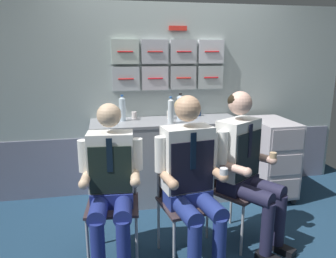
{
  "coord_description": "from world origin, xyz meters",
  "views": [
    {
      "loc": [
        -0.79,
        -2.27,
        1.63
      ],
      "look_at": [
        -0.23,
        0.54,
        0.94
      ],
      "focal_mm": 34.54,
      "sensor_mm": 36.0,
      "label": 1
    }
  ],
  "objects_px": {
    "folding_chair_right": "(183,190)",
    "crew_member_right": "(191,174)",
    "crew_member_left": "(111,180)",
    "espresso_cup_small": "(170,115)",
    "folding_chair_by_counter": "(229,178)",
    "service_trolley": "(271,156)",
    "water_bottle_clear": "(122,109)",
    "folding_chair_left": "(113,190)",
    "crew_member_by_counter": "(246,162)"
  },
  "relations": [
    {
      "from": "crew_member_left",
      "to": "folding_chair_by_counter",
      "type": "relative_size",
      "value": 1.45
    },
    {
      "from": "service_trolley",
      "to": "crew_member_by_counter",
      "type": "height_order",
      "value": "crew_member_by_counter"
    },
    {
      "from": "folding_chair_left",
      "to": "crew_member_left",
      "type": "height_order",
      "value": "crew_member_left"
    },
    {
      "from": "folding_chair_by_counter",
      "to": "espresso_cup_small",
      "type": "xyz_separation_m",
      "value": [
        -0.33,
        0.95,
        0.41
      ]
    },
    {
      "from": "service_trolley",
      "to": "espresso_cup_small",
      "type": "relative_size",
      "value": 10.21
    },
    {
      "from": "folding_chair_by_counter",
      "to": "water_bottle_clear",
      "type": "height_order",
      "value": "water_bottle_clear"
    },
    {
      "from": "service_trolley",
      "to": "water_bottle_clear",
      "type": "xyz_separation_m",
      "value": [
        -1.64,
        0.24,
        0.56
      ]
    },
    {
      "from": "crew_member_right",
      "to": "water_bottle_clear",
      "type": "xyz_separation_m",
      "value": [
        -0.43,
        1.24,
        0.3
      ]
    },
    {
      "from": "folding_chair_right",
      "to": "water_bottle_clear",
      "type": "distance_m",
      "value": 1.25
    },
    {
      "from": "crew_member_left",
      "to": "crew_member_by_counter",
      "type": "distance_m",
      "value": 1.11
    },
    {
      "from": "service_trolley",
      "to": "crew_member_right",
      "type": "height_order",
      "value": "crew_member_right"
    },
    {
      "from": "crew_member_right",
      "to": "folding_chair_by_counter",
      "type": "height_order",
      "value": "crew_member_right"
    },
    {
      "from": "crew_member_right",
      "to": "espresso_cup_small",
      "type": "distance_m",
      "value": 1.28
    },
    {
      "from": "crew_member_left",
      "to": "espresso_cup_small",
      "type": "relative_size",
      "value": 14.54
    },
    {
      "from": "folding_chair_right",
      "to": "crew_member_left",
      "type": "bearing_deg",
      "value": -173.72
    },
    {
      "from": "folding_chair_left",
      "to": "crew_member_by_counter",
      "type": "xyz_separation_m",
      "value": [
        1.1,
        -0.08,
        0.2
      ]
    },
    {
      "from": "service_trolley",
      "to": "folding_chair_by_counter",
      "type": "relative_size",
      "value": 1.02
    },
    {
      "from": "folding_chair_by_counter",
      "to": "crew_member_by_counter",
      "type": "bearing_deg",
      "value": -57.16
    },
    {
      "from": "folding_chair_by_counter",
      "to": "crew_member_left",
      "type": "bearing_deg",
      "value": -168.14
    },
    {
      "from": "folding_chair_left",
      "to": "crew_member_right",
      "type": "relative_size",
      "value": 0.66
    },
    {
      "from": "folding_chair_left",
      "to": "crew_member_left",
      "type": "relative_size",
      "value": 0.69
    },
    {
      "from": "folding_chair_by_counter",
      "to": "espresso_cup_small",
      "type": "relative_size",
      "value": 10.0
    },
    {
      "from": "folding_chair_left",
      "to": "water_bottle_clear",
      "type": "bearing_deg",
      "value": 81.21
    },
    {
      "from": "crew_member_by_counter",
      "to": "water_bottle_clear",
      "type": "relative_size",
      "value": 4.68
    },
    {
      "from": "crew_member_left",
      "to": "folding_chair_by_counter",
      "type": "xyz_separation_m",
      "value": [
        1.02,
        0.22,
        -0.16
      ]
    },
    {
      "from": "service_trolley",
      "to": "folding_chair_left",
      "type": "relative_size",
      "value": 1.02
    },
    {
      "from": "water_bottle_clear",
      "to": "folding_chair_by_counter",
      "type": "bearing_deg",
      "value": -47.32
    },
    {
      "from": "service_trolley",
      "to": "espresso_cup_small",
      "type": "xyz_separation_m",
      "value": [
        -1.11,
        0.26,
        0.47
      ]
    },
    {
      "from": "service_trolley",
      "to": "folding_chair_by_counter",
      "type": "distance_m",
      "value": 1.04
    },
    {
      "from": "folding_chair_left",
      "to": "folding_chair_by_counter",
      "type": "xyz_separation_m",
      "value": [
        1.01,
        0.05,
        0.0
      ]
    },
    {
      "from": "service_trolley",
      "to": "crew_member_left",
      "type": "xyz_separation_m",
      "value": [
        -1.8,
        -0.9,
        0.22
      ]
    },
    {
      "from": "crew_member_by_counter",
      "to": "espresso_cup_small",
      "type": "relative_size",
      "value": 15.18
    },
    {
      "from": "folding_chair_left",
      "to": "crew_member_left",
      "type": "xyz_separation_m",
      "value": [
        -0.02,
        -0.16,
        0.16
      ]
    },
    {
      "from": "crew_member_right",
      "to": "folding_chair_left",
      "type": "bearing_deg",
      "value": 156.02
    },
    {
      "from": "crew_member_left",
      "to": "water_bottle_clear",
      "type": "bearing_deg",
      "value": 81.7
    },
    {
      "from": "folding_chair_by_counter",
      "to": "crew_member_by_counter",
      "type": "relative_size",
      "value": 0.66
    },
    {
      "from": "folding_chair_right",
      "to": "crew_member_right",
      "type": "relative_size",
      "value": 0.66
    },
    {
      "from": "folding_chair_right",
      "to": "crew_member_right",
      "type": "height_order",
      "value": "crew_member_right"
    },
    {
      "from": "folding_chair_left",
      "to": "crew_member_left",
      "type": "bearing_deg",
      "value": -95.33
    },
    {
      "from": "crew_member_left",
      "to": "crew_member_right",
      "type": "relative_size",
      "value": 0.96
    },
    {
      "from": "crew_member_right",
      "to": "folding_chair_by_counter",
      "type": "distance_m",
      "value": 0.57
    },
    {
      "from": "crew_member_left",
      "to": "folding_chair_right",
      "type": "distance_m",
      "value": 0.59
    },
    {
      "from": "crew_member_left",
      "to": "folding_chair_by_counter",
      "type": "height_order",
      "value": "crew_member_left"
    },
    {
      "from": "crew_member_right",
      "to": "water_bottle_clear",
      "type": "distance_m",
      "value": 1.34
    },
    {
      "from": "service_trolley",
      "to": "folding_chair_left",
      "type": "xyz_separation_m",
      "value": [
        -1.79,
        -0.74,
        0.07
      ]
    },
    {
      "from": "folding_chair_left",
      "to": "water_bottle_clear",
      "type": "xyz_separation_m",
      "value": [
        0.15,
        0.98,
        0.49
      ]
    },
    {
      "from": "folding_chair_by_counter",
      "to": "crew_member_right",
      "type": "bearing_deg",
      "value": -144.29
    },
    {
      "from": "water_bottle_clear",
      "to": "espresso_cup_small",
      "type": "relative_size",
      "value": 3.25
    },
    {
      "from": "folding_chair_right",
      "to": "water_bottle_clear",
      "type": "height_order",
      "value": "water_bottle_clear"
    },
    {
      "from": "folding_chair_left",
      "to": "espresso_cup_small",
      "type": "distance_m",
      "value": 1.27
    }
  ]
}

